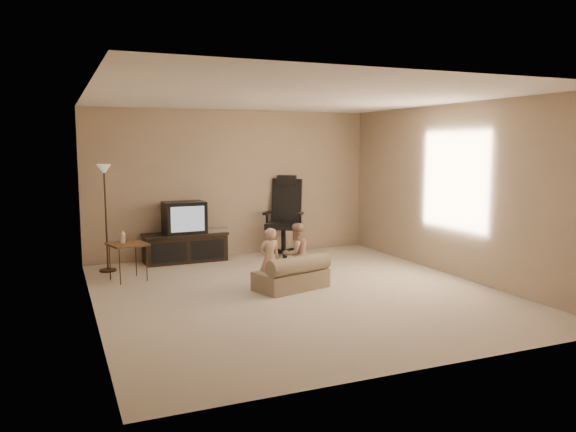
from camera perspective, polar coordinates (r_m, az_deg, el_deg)
name	(u,v)px	position (r m, az deg, el deg)	size (l,w,h in m)	color
floor	(296,292)	(7.39, 0.86, -7.72)	(5.50, 5.50, 0.00)	#C5B49C
room_shell	(297,176)	(7.15, 0.88, 4.12)	(5.50, 5.50, 5.50)	white
tv_stand	(185,237)	(9.36, -10.39, -2.09)	(1.40, 0.54, 0.99)	black
office_chair	(285,226)	(9.80, -0.35, -1.06)	(0.89, 0.89, 1.38)	black
side_table	(127,244)	(8.22, -16.03, -2.78)	(0.59, 0.59, 0.73)	brown
floor_lamp	(105,194)	(8.83, -18.10, 2.17)	(0.25, 0.25, 1.62)	#302015
child_sofa	(293,275)	(7.48, 0.52, -6.06)	(1.06, 0.78, 0.47)	gray
toddler_left	(270,259)	(7.43, -1.89, -4.37)	(0.30, 0.22, 0.83)	#DAAB88
toddler_right	(296,254)	(7.68, 0.83, -3.88)	(0.41, 0.23, 0.85)	#DAAB88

